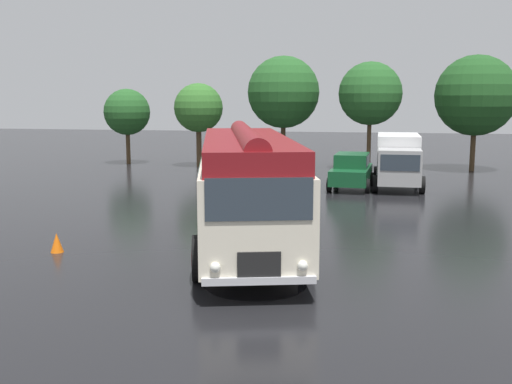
{
  "coord_description": "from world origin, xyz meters",
  "views": [
    {
      "loc": [
        2.9,
        -16.71,
        4.29
      ],
      "look_at": [
        -0.55,
        1.34,
        1.4
      ],
      "focal_mm": 42.0,
      "sensor_mm": 36.0,
      "label": 1
    }
  ],
  "objects_px": {
    "vintage_bus": "(246,183)",
    "box_van": "(398,159)",
    "car_near_left": "(289,168)",
    "traffic_cone": "(57,243)",
    "car_mid_left": "(352,171)"
  },
  "relations": [
    {
      "from": "vintage_bus",
      "to": "box_van",
      "type": "bearing_deg",
      "value": 70.17
    },
    {
      "from": "car_near_left",
      "to": "box_van",
      "type": "relative_size",
      "value": 0.76
    },
    {
      "from": "vintage_bus",
      "to": "box_van",
      "type": "xyz_separation_m",
      "value": [
        4.81,
        13.33,
        -0.53
      ]
    },
    {
      "from": "car_near_left",
      "to": "traffic_cone",
      "type": "bearing_deg",
      "value": -108.03
    },
    {
      "from": "car_near_left",
      "to": "traffic_cone",
      "type": "distance_m",
      "value": 15.04
    },
    {
      "from": "box_van",
      "to": "traffic_cone",
      "type": "xyz_separation_m",
      "value": [
        -9.93,
        -14.84,
        -1.09
      ]
    },
    {
      "from": "car_near_left",
      "to": "traffic_cone",
      "type": "height_order",
      "value": "car_near_left"
    },
    {
      "from": "car_mid_left",
      "to": "traffic_cone",
      "type": "relative_size",
      "value": 7.83
    },
    {
      "from": "car_near_left",
      "to": "car_mid_left",
      "type": "distance_m",
      "value": 3.11
    },
    {
      "from": "box_van",
      "to": "vintage_bus",
      "type": "bearing_deg",
      "value": -109.83
    },
    {
      "from": "car_mid_left",
      "to": "box_van",
      "type": "distance_m",
      "value": 2.48
    },
    {
      "from": "car_near_left",
      "to": "box_van",
      "type": "xyz_separation_m",
      "value": [
        5.28,
        0.55,
        0.52
      ]
    },
    {
      "from": "traffic_cone",
      "to": "car_near_left",
      "type": "bearing_deg",
      "value": 71.97
    },
    {
      "from": "car_mid_left",
      "to": "box_van",
      "type": "height_order",
      "value": "box_van"
    },
    {
      "from": "vintage_bus",
      "to": "traffic_cone",
      "type": "height_order",
      "value": "vintage_bus"
    }
  ]
}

